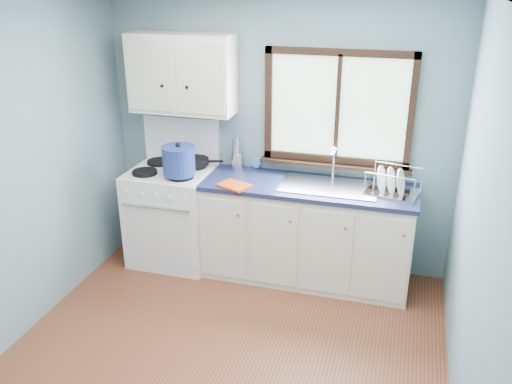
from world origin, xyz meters
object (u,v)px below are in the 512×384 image
(gas_range, at_px, (173,213))
(thermos, at_px, (236,154))
(base_cabinets, at_px, (306,237))
(stockpot, at_px, (179,160))
(utensil_crock, at_px, (238,160))
(sink, at_px, (328,193))
(skillet, at_px, (195,161))
(dish_rack, at_px, (392,186))

(gas_range, relative_size, thermos, 4.42)
(gas_range, distance_m, base_cabinets, 1.31)
(thermos, bearing_deg, base_cabinets, -14.32)
(stockpot, xyz_separation_m, utensil_crock, (0.42, 0.39, -0.09))
(sink, relative_size, stockpot, 2.59)
(skillet, xyz_separation_m, dish_rack, (1.82, -0.11, -0.01))
(stockpot, distance_m, dish_rack, 1.86)
(thermos, relative_size, dish_rack, 0.64)
(gas_range, height_order, sink, gas_range)
(stockpot, height_order, utensil_crock, utensil_crock)
(stockpot, bearing_deg, thermos, 40.37)
(gas_range, distance_m, dish_rack, 2.07)
(gas_range, relative_size, base_cabinets, 0.74)
(utensil_crock, bearing_deg, sink, -13.59)
(skillet, bearing_deg, utensil_crock, -2.66)
(thermos, bearing_deg, stockpot, -139.63)
(utensil_crock, bearing_deg, thermos, -98.93)
(base_cabinets, distance_m, thermos, 1.00)
(sink, xyz_separation_m, skillet, (-1.30, 0.13, 0.13))
(thermos, bearing_deg, skillet, -171.31)
(sink, bearing_deg, skillet, 174.44)
(base_cabinets, height_order, dish_rack, dish_rack)
(utensil_crock, bearing_deg, base_cabinets, -16.79)
(utensil_crock, relative_size, dish_rack, 0.84)
(stockpot, relative_size, utensil_crock, 0.81)
(base_cabinets, relative_size, dish_rack, 3.87)
(sink, height_order, stockpot, stockpot)
(stockpot, xyz_separation_m, dish_rack, (1.85, 0.18, -0.11))
(utensil_crock, relative_size, thermos, 1.31)
(sink, xyz_separation_m, utensil_crock, (-0.90, 0.22, 0.14))
(sink, xyz_separation_m, dish_rack, (0.53, 0.01, 0.12))
(dish_rack, bearing_deg, stockpot, -163.31)
(thermos, bearing_deg, gas_range, -160.60)
(sink, relative_size, utensil_crock, 2.09)
(dish_rack, bearing_deg, base_cabinets, -167.83)
(stockpot, distance_m, thermos, 0.55)
(utensil_crock, distance_m, thermos, 0.08)
(skillet, height_order, stockpot, stockpot)
(stockpot, bearing_deg, sink, 7.27)
(utensil_crock, height_order, dish_rack, utensil_crock)
(skillet, distance_m, thermos, 0.40)
(base_cabinets, xyz_separation_m, thermos, (-0.73, 0.19, 0.66))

